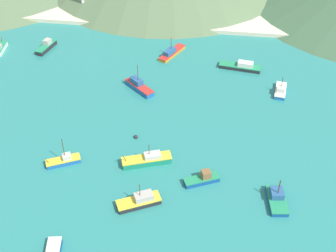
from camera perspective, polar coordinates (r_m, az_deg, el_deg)
The scene contains 13 objects.
ground at distance 88.67m, azimuth -10.21°, elevation -8.46°, with size 260.00×280.00×0.50m.
fishing_boat_0 at distance 123.01m, azimuth 9.29°, elevation 7.50°, with size 11.43×4.28×2.28m.
fishing_boat_1 at distance 115.41m, azimuth 14.12°, elevation 4.41°, with size 3.48×7.23×4.83m.
fishing_boat_2 at distance 84.72m, azimuth -3.59°, elevation -9.47°, with size 8.60×6.14×5.25m.
fishing_boat_3 at distance 113.37m, azimuth -3.73°, elevation 5.09°, with size 8.53×7.95×7.18m.
fishing_boat_4 at distance 92.35m, azimuth -2.64°, elevation -4.30°, with size 10.50×5.93×4.89m.
fishing_boat_5 at distance 94.79m, azimuth -13.11°, elevation -4.29°, with size 7.23×5.07×6.43m.
fishing_boat_9 at distance 88.76m, azimuth 4.40°, elevation -6.70°, with size 7.32×4.95×2.68m.
fishing_boat_10 at distance 127.81m, azimuth 0.44°, elevation 9.31°, with size 6.69×10.51×5.40m.
fishing_boat_12 at distance 87.41m, azimuth 13.67°, elevation -8.96°, with size 4.15×7.57×5.64m.
fishing_boat_13 at distance 135.19m, azimuth -15.20°, elevation 9.74°, with size 3.98×8.39×2.71m.
buoy_2 at distance 98.96m, azimuth -4.12°, elevation -1.41°, with size 0.98×0.98×0.98m.
beach_strip at distance 148.45m, azimuth -2.00°, elevation 13.70°, with size 247.00×15.52×1.20m, color beige.
Camera 1 is at (23.51, -25.98, 64.37)m, focal length 47.96 mm.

